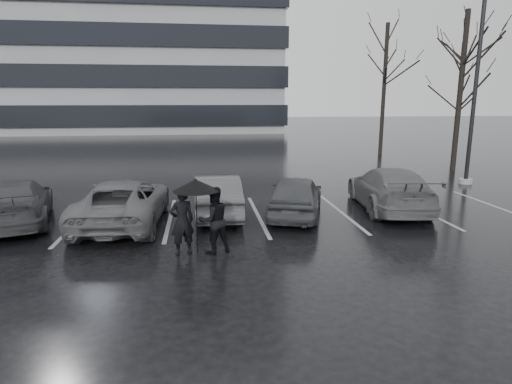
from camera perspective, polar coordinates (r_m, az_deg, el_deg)
The scene contains 15 objects.
ground at distance 11.41m, azimuth -1.05°, elevation -6.51°, with size 160.00×160.00×0.00m, color black.
office_building at distance 63.22m, azimuth -28.53°, elevation 20.56°, with size 61.00×26.00×29.00m.
car_main at distance 13.71m, azimuth 5.32°, elevation -0.47°, with size 1.57×3.91×1.33m, color black.
car_west_a at distance 13.78m, azimuth -5.21°, elevation -0.43°, with size 1.40×4.00×1.32m, color #303032.
car_west_b at distance 13.32m, azimuth -17.23°, elevation -1.28°, with size 2.26×4.90×1.36m, color #454548.
car_west_c at distance 14.64m, azimuth -29.44°, elevation -1.17°, with size 1.89×4.65×1.35m, color black.
car_east at distance 15.17m, azimuth 17.33°, elevation 0.45°, with size 2.01×4.93×1.43m, color #454548.
pedestrian_left at distance 10.36m, azimuth -9.84°, elevation -3.90°, with size 0.60×0.39×1.64m, color black.
pedestrian_right at distance 10.41m, azimuth -5.67°, elevation -3.74°, with size 0.79×0.62×1.63m, color black.
umbrella at distance 10.17m, azimuth -8.04°, elevation 0.90°, with size 1.10×1.10×1.86m.
lamp_post at distance 20.91m, azimuth 27.33°, elevation 13.37°, with size 0.55×0.55×9.97m.
stall_stripes at distance 13.75m, azimuth -5.55°, elevation -3.29°, with size 19.72×5.00×0.00m.
tree_east at distance 24.59m, azimuth 25.57°, elevation 11.85°, with size 0.26×0.26×8.00m, color black.
tree_ne at distance 29.30m, azimuth 25.39°, elevation 10.76°, with size 0.26×0.26×7.00m, color black.
tree_north at distance 30.31m, azimuth 16.68°, elevation 12.84°, with size 0.26×0.26×8.50m, color black.
Camera 1 is at (-1.20, -10.74, 3.67)m, focal length 30.00 mm.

